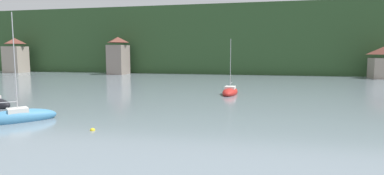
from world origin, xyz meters
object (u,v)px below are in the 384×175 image
Objects in this scene: shore_building_central at (384,63)px; sailboat_near_7 at (18,117)px; shore_building_westcentral at (118,56)px; sailboat_far_2 at (230,92)px; shore_building_west at (16,56)px; mooring_buoy_near at (93,131)px.

sailboat_near_7 is at bearing -128.90° from shore_building_central.
shore_building_central is 0.76× the size of sailboat_near_7.
shore_building_westcentral is 61.44m from sailboat_near_7.
sailboat_far_2 is (-31.09, -35.77, -3.24)m from shore_building_central.
sailboat_near_7 reaches higher than shore_building_central.
shore_building_central is 0.90× the size of sailboat_far_2.
sailboat_far_2 reaches higher than shore_building_central.
shore_building_central is at bearing 1.03° from sailboat_near_7.
shore_building_west is 76.60m from sailboat_far_2.
shore_building_central is at bearing 0.12° from shore_building_west.
mooring_buoy_near is (59.83, -59.25, -4.94)m from shore_building_west.
sailboat_near_7 is 8.02m from mooring_buoy_near.
sailboat_far_2 is at bearing -45.98° from shore_building_westcentral.
mooring_buoy_near is (7.89, -1.39, -0.38)m from sailboat_near_7.
shore_building_westcentral reaches higher than sailboat_far_2.
shore_building_central is 18.92× the size of mooring_buoy_near.
shore_building_westcentral is at bearing -133.94° from sailboat_far_2.
sailboat_far_2 is 27.28m from sailboat_near_7.
shore_building_westcentral is 65.87m from shore_building_central.
shore_building_west is 1.00× the size of shore_building_westcentral.
shore_building_west reaches higher than shore_building_central.
sailboat_near_7 is (19.01, -58.25, -4.56)m from shore_building_westcentral.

